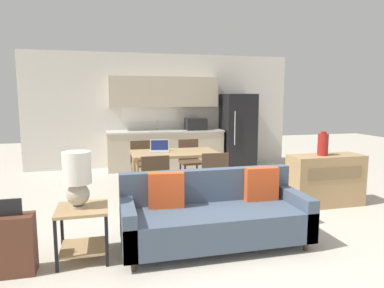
{
  "coord_description": "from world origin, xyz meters",
  "views": [
    {
      "loc": [
        -1.33,
        -3.61,
        1.67
      ],
      "look_at": [
        -0.06,
        1.5,
        0.95
      ],
      "focal_mm": 32.0,
      "sensor_mm": 36.0,
      "label": 1
    }
  ],
  "objects": [
    {
      "name": "wall_back",
      "position": [
        -0.0,
        4.63,
        1.35
      ],
      "size": [
        6.4,
        0.07,
        2.7
      ],
      "color": "silver",
      "rests_on": "ground_plane"
    },
    {
      "name": "dining_chair_far_right",
      "position": [
        0.21,
        2.7,
        0.49
      ],
      "size": [
        0.44,
        0.44,
        0.86
      ],
      "rotation": [
        0.0,
        0.0,
        0.05
      ],
      "color": "brown",
      "rests_on": "ground_plane"
    },
    {
      "name": "couch",
      "position": [
        -0.18,
        -0.04,
        0.34
      ],
      "size": [
        2.07,
        0.8,
        0.84
      ],
      "color": "#3D2D1E",
      "rests_on": "ground_plane"
    },
    {
      "name": "side_table",
      "position": [
        -1.61,
        -0.06,
        0.37
      ],
      "size": [
        0.51,
        0.51,
        0.55
      ],
      "color": "tan",
      "rests_on": "ground_plane"
    },
    {
      "name": "kitchen_counter",
      "position": [
        0.02,
        4.33,
        0.84
      ],
      "size": [
        2.71,
        0.65,
        2.15
      ],
      "color": "beige",
      "rests_on": "ground_plane"
    },
    {
      "name": "dining_chair_near_right",
      "position": [
        0.21,
        1.23,
        0.49
      ],
      "size": [
        0.45,
        0.45,
        0.86
      ],
      "rotation": [
        0.0,
        0.0,
        3.06
      ],
      "color": "brown",
      "rests_on": "ground_plane"
    },
    {
      "name": "laptop",
      "position": [
        -0.48,
        2.05,
        0.81
      ],
      "size": [
        0.35,
        0.3,
        0.2
      ],
      "rotation": [
        0.0,
        0.0,
        -0.15
      ],
      "color": "#B7BABC",
      "rests_on": "dining_table"
    },
    {
      "name": "credenza",
      "position": [
        1.94,
        0.92,
        0.4
      ],
      "size": [
        1.15,
        0.45,
        0.79
      ],
      "color": "tan",
      "rests_on": "ground_plane"
    },
    {
      "name": "suitcase",
      "position": [
        -2.27,
        -0.23,
        0.3
      ],
      "size": [
        0.48,
        0.22,
        0.74
      ],
      "color": "brown",
      "rests_on": "ground_plane"
    },
    {
      "name": "table_lamp",
      "position": [
        -1.64,
        -0.04,
        0.87
      ],
      "size": [
        0.28,
        0.28,
        0.58
      ],
      "color": "#B2A893",
      "rests_on": "side_table"
    },
    {
      "name": "refrigerator",
      "position": [
        1.77,
        4.21,
        0.88
      ],
      "size": [
        0.74,
        0.76,
        1.75
      ],
      "color": "black",
      "rests_on": "ground_plane"
    },
    {
      "name": "dining_table",
      "position": [
        -0.25,
        1.96,
        0.69
      ],
      "size": [
        1.43,
        0.84,
        0.76
      ],
      "color": "tan",
      "rests_on": "ground_plane"
    },
    {
      "name": "vase",
      "position": [
        1.86,
        0.91,
        0.96
      ],
      "size": [
        0.16,
        0.16,
        0.37
      ],
      "color": "maroon",
      "rests_on": "credenza"
    },
    {
      "name": "dining_chair_far_left",
      "position": [
        -0.71,
        2.73,
        0.49
      ],
      "size": [
        0.46,
        0.46,
        0.86
      ],
      "rotation": [
        0.0,
        0.0,
        0.09
      ],
      "color": "brown",
      "rests_on": "ground_plane"
    },
    {
      "name": "ground_plane",
      "position": [
        0.0,
        0.0,
        0.0
      ],
      "size": [
        20.0,
        20.0,
        0.0
      ],
      "primitive_type": "plane",
      "color": "beige"
    },
    {
      "name": "dining_chair_near_left",
      "position": [
        -0.7,
        1.19,
        0.49
      ],
      "size": [
        0.44,
        0.44,
        0.86
      ],
      "rotation": [
        0.0,
        0.0,
        3.19
      ],
      "color": "brown",
      "rests_on": "ground_plane"
    }
  ]
}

